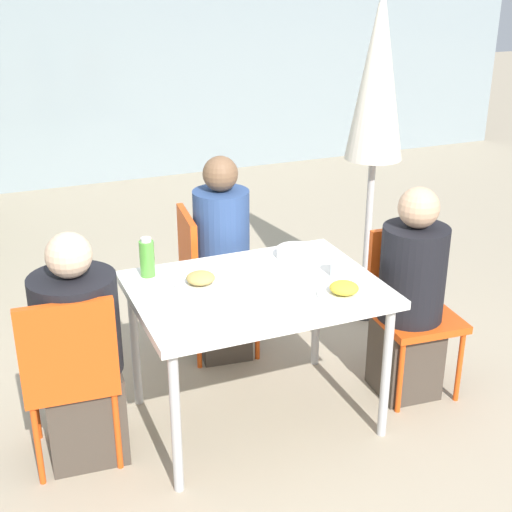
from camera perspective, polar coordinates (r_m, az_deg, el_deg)
name	(u,v)px	position (r m, az deg, el deg)	size (l,w,h in m)	color
ground_plane	(256,417)	(3.68, 0.00, -12.79)	(24.00, 24.00, 0.00)	tan
building_facade	(77,31)	(7.39, -14.15, 17.04)	(10.00, 0.20, 3.00)	#89999E
dining_table	(256,298)	(3.34, 0.00, -3.41)	(1.14, 0.84, 0.73)	white
chair_left	(70,368)	(3.22, -14.68, -8.66)	(0.43, 0.43, 0.86)	#E54C14
person_left	(80,357)	(3.29, -13.92, -7.85)	(0.38, 0.38, 1.09)	#473D33
chair_right	(411,298)	(3.81, 12.27, -3.30)	(0.43, 0.43, 0.86)	#E54C14
person_right	(410,300)	(3.71, 12.24, -3.49)	(0.33, 0.33, 1.13)	#473D33
chair_far	(206,273)	(4.03, -3.99, -1.34)	(0.44, 0.44, 0.86)	#E54C14
person_far	(222,265)	(3.97, -2.73, -0.68)	(0.31, 0.31, 1.18)	#473D33
closed_umbrella	(377,88)	(4.34, 9.68, 13.14)	(0.36, 0.36, 2.04)	#333333
plate_0	(344,291)	(3.23, 7.05, -2.79)	(0.24, 0.24, 0.07)	white
plate_1	(201,281)	(3.31, -4.45, -2.01)	(0.24, 0.24, 0.07)	white
bottle	(147,258)	(3.42, -8.71, -0.14)	(0.07, 0.07, 0.19)	#51A338
drinking_cup	(339,267)	(3.42, 6.64, -0.84)	(0.08, 0.08, 0.10)	white
salad_bowl	(296,253)	(3.63, 3.22, 0.28)	(0.20, 0.20, 0.05)	white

